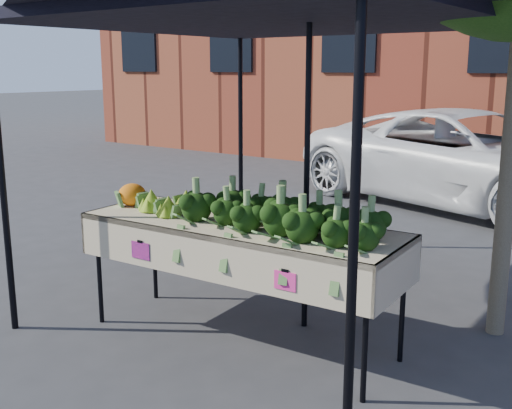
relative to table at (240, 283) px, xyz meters
name	(u,v)px	position (x,y,z in m)	size (l,w,h in m)	color
ground	(252,343)	(0.10, 0.01, -0.45)	(90.00, 90.00, 0.00)	#313133
table	(240,283)	(0.00, 0.00, 0.00)	(2.44, 0.94, 0.90)	#BFAB8A
canopy	(274,148)	(-0.11, 0.59, 0.92)	(3.16, 3.16, 2.74)	black
broccoli_heap	(284,210)	(0.36, 0.03, 0.59)	(1.56, 0.59, 0.29)	black
romanesco_cluster	(170,197)	(-0.67, -0.01, 0.56)	(0.45, 0.49, 0.22)	#85B326
cauliflower_pair	(132,193)	(-1.05, -0.05, 0.55)	(0.22, 0.22, 0.20)	orange
vehicle	(478,28)	(-0.14, 5.62, 2.08)	(2.33, 1.40, 5.05)	white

